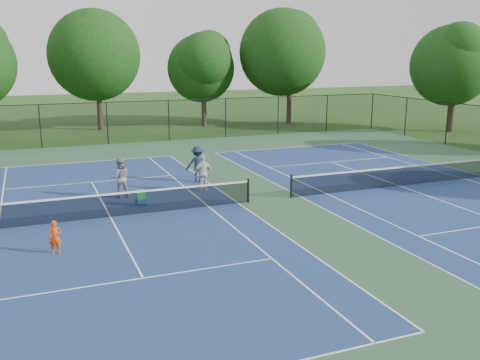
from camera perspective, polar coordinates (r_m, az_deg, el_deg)
name	(u,v)px	position (r m, az deg, el deg)	size (l,w,h in m)	color
ground	(270,200)	(23.84, 3.22, -2.15)	(140.00, 140.00, 0.00)	#234716
court_pad	(270,200)	(23.84, 3.22, -2.14)	(36.00, 36.00, 0.01)	#2C4E37
tennis_court_left	(110,215)	(21.92, -13.67, -3.65)	(12.00, 23.83, 1.07)	navy
tennis_court_right	(399,184)	(27.42, 16.62, -0.43)	(12.00, 23.83, 1.07)	navy
perimeter_fence	(270,165)	(23.46, 3.27, 1.62)	(36.08, 36.08, 3.02)	black
tree_back_b	(96,51)	(47.18, -15.10, 13.17)	(7.60, 7.60, 10.03)	#2D2116
tree_back_c	(203,64)	(48.14, -3.94, 12.26)	(6.00, 6.00, 8.40)	#2D2116
tree_back_d	(290,48)	(50.25, 5.38, 13.81)	(7.80, 7.80, 10.37)	#2D2116
tree_side_e	(456,61)	(47.78, 22.04, 11.73)	(6.60, 6.60, 8.87)	#2D2116
child_player	(55,237)	(18.40, -19.12, -5.80)	(0.41, 0.27, 1.11)	#DF450E
instructor	(120,178)	(24.66, -12.68, 0.25)	(0.89, 0.69, 1.83)	gray
bystander_a	(203,173)	(25.26, -3.95, 0.76)	(1.02, 0.42, 1.74)	silver
bystander_b	(198,164)	(27.12, -4.53, 1.72)	(1.19, 0.68, 1.84)	#1A273A
ball_crate	(141,202)	(23.32, -10.54, -2.34)	(0.40, 0.30, 0.30)	#144290
ball_hopper	(140,195)	(23.23, -10.57, -1.54)	(0.34, 0.28, 0.37)	green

